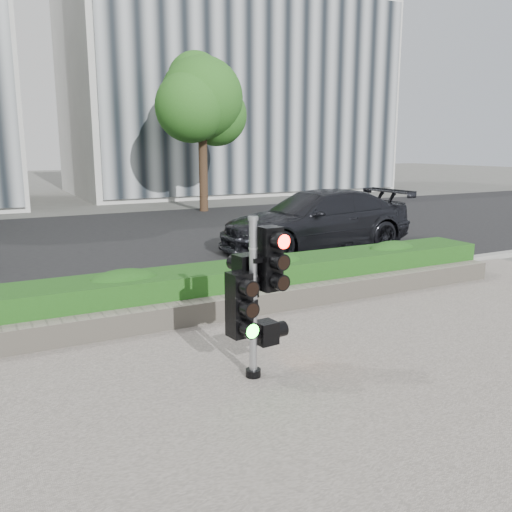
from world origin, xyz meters
The scene contains 10 objects.
ground centered at (0.00, 0.00, 0.00)m, with size 120.00×120.00×0.00m, color #51514C.
sidewalk centered at (0.00, -2.50, 0.01)m, with size 16.00×11.00×0.03m, color #9E9389.
road centered at (0.00, 10.00, 0.01)m, with size 60.00×13.00×0.02m, color black.
curb centered at (0.00, 3.15, 0.06)m, with size 60.00×0.25×0.12m, color gray.
stone_wall centered at (0.00, 1.90, 0.20)m, with size 12.00×0.32×0.34m, color gray.
hedge centered at (0.00, 2.55, 0.37)m, with size 12.00×1.00×0.68m, color #307D26.
building_right centered at (11.00, 25.00, 6.00)m, with size 18.00×10.00×12.00m, color #B7B7B2.
tree_right centered at (5.48, 15.55, 4.48)m, with size 4.10×3.58×6.53m.
traffic_signal centered at (-0.41, -0.25, 1.08)m, with size 0.68×0.52×1.91m.
car_dark centered at (4.84, 6.19, 0.79)m, with size 2.17×5.33×1.55m, color black.
Camera 1 is at (-3.21, -5.59, 2.71)m, focal length 38.00 mm.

